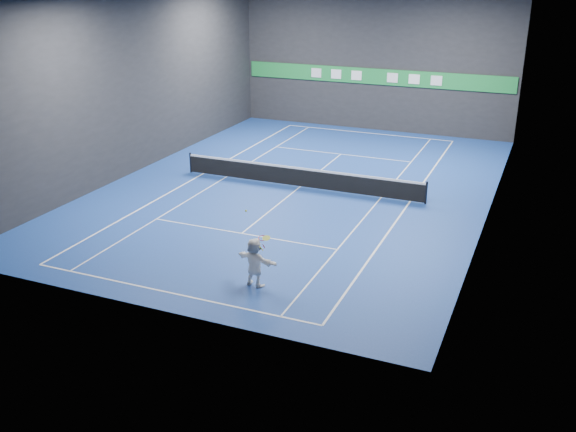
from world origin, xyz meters
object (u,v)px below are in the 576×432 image
at_px(player, 255,262).
at_px(tennis_net, 300,177).
at_px(tennis_racket, 263,240).
at_px(tennis_ball, 246,211).

xyz_separation_m(player, tennis_net, (-2.47, 10.30, -0.33)).
relative_size(tennis_net, tennis_racket, 21.43).
distance_m(tennis_ball, tennis_racket, 1.11).
height_order(tennis_ball, tennis_net, tennis_ball).
xyz_separation_m(tennis_net, tennis_racket, (2.77, -10.25, 1.19)).
height_order(tennis_ball, tennis_racket, tennis_ball).
bearing_deg(player, tennis_net, -63.39).
relative_size(tennis_ball, tennis_racket, 0.12).
bearing_deg(tennis_net, player, -76.50).
bearing_deg(tennis_ball, tennis_net, 101.75).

